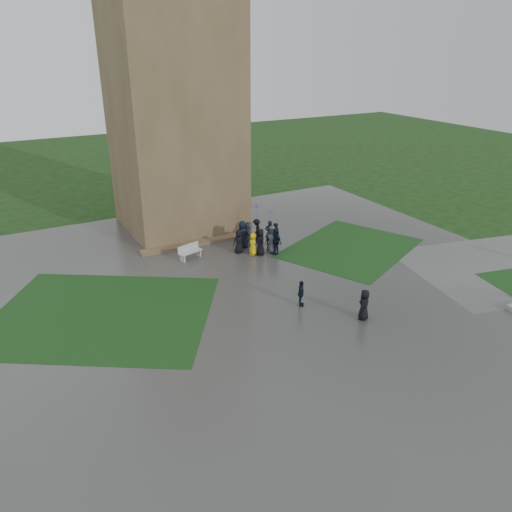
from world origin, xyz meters
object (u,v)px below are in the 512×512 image
tower (174,104)px  pedestrian_near (364,305)px  pedestrian_mid (301,293)px  bench (190,251)px

tower → pedestrian_near: tower is taller
pedestrian_near → pedestrian_mid: bearing=-88.0°
tower → pedestrian_near: 19.88m
tower → bench: tower is taller
pedestrian_mid → tower: bearing=36.0°
tower → pedestrian_near: (3.08, -17.85, -8.17)m
bench → pedestrian_near: size_ratio=1.06×
bench → tower: bearing=57.6°
tower → pedestrian_mid: (1.05, -15.17, -8.26)m
pedestrian_mid → pedestrian_near: (2.03, -2.68, 0.09)m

